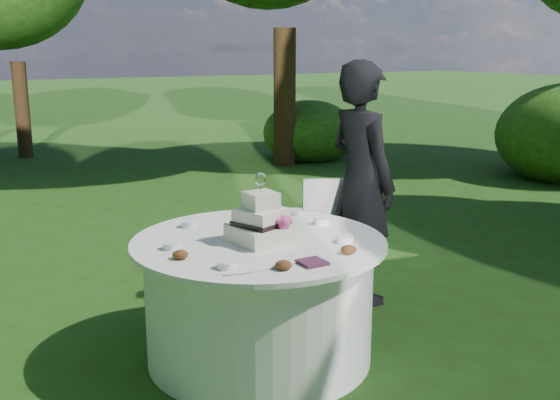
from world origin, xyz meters
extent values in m
plane|color=#213B10|center=(0.00, 0.00, 0.00)|extent=(80.00, 80.00, 0.00)
cube|color=#4C203B|center=(0.03, -0.56, 0.78)|extent=(0.14, 0.14, 0.02)
ellipsoid|color=silver|center=(-0.24, -0.49, 0.78)|extent=(0.48, 0.07, 0.01)
imported|color=black|center=(1.15, 0.50, 0.92)|extent=(0.44, 0.67, 1.83)
cylinder|color=silver|center=(0.00, 0.00, 0.37)|extent=(1.40, 1.40, 0.74)
cylinder|color=silver|center=(0.00, 0.00, 0.76)|extent=(1.56, 1.56, 0.03)
cube|color=silver|center=(-0.01, -0.04, 0.82)|extent=(0.37, 0.37, 0.11)
cube|color=silver|center=(-0.01, -0.04, 0.92)|extent=(0.32, 0.32, 0.11)
cube|color=white|center=(-0.01, -0.04, 1.02)|extent=(0.18, 0.18, 0.11)
cube|color=black|center=(-0.01, -0.04, 0.89)|extent=(0.34, 0.34, 0.03)
sphere|color=#E3428D|center=(0.08, -0.17, 0.91)|extent=(0.09, 0.09, 0.09)
cylinder|color=silver|center=(-0.01, -0.04, 1.09)|extent=(0.01, 0.01, 0.05)
torus|color=silver|center=(-0.01, -0.04, 1.16)|extent=(0.08, 0.02, 0.08)
cube|color=silver|center=(0.99, 0.58, 0.44)|extent=(0.60, 0.60, 0.04)
cube|color=white|center=(1.07, 0.78, 0.68)|extent=(0.44, 0.22, 0.46)
cylinder|color=white|center=(0.75, 0.48, 0.21)|extent=(0.04, 0.04, 0.42)
cylinder|color=white|center=(1.09, 0.34, 0.21)|extent=(0.04, 0.04, 0.42)
cylinder|color=white|center=(0.89, 0.83, 0.21)|extent=(0.04, 0.04, 0.42)
cylinder|color=white|center=(1.23, 0.68, 0.21)|extent=(0.04, 0.04, 0.42)
cube|color=white|center=(0.79, 0.67, 0.60)|extent=(0.19, 0.40, 0.04)
cube|color=silver|center=(1.19, 0.50, 0.60)|extent=(0.19, 0.40, 0.04)
cylinder|color=white|center=(0.53, 0.10, 0.79)|extent=(0.10, 0.10, 0.04)
cylinder|color=white|center=(-0.53, 0.08, 0.79)|extent=(0.10, 0.10, 0.04)
cylinder|color=white|center=(0.51, 0.41, 0.79)|extent=(0.10, 0.10, 0.04)
cylinder|color=white|center=(-0.26, 0.48, 0.79)|extent=(0.10, 0.10, 0.04)
cylinder|color=white|center=(-0.40, -0.39, 0.79)|extent=(0.10, 0.10, 0.04)
cylinder|color=white|center=(0.42, -0.32, 0.79)|extent=(0.10, 0.10, 0.04)
ellipsoid|color=#562D16|center=(0.37, 0.46, 0.79)|extent=(0.09, 0.09, 0.05)
ellipsoid|color=#562D16|center=(-0.55, -0.11, 0.79)|extent=(0.09, 0.09, 0.05)
ellipsoid|color=#562D16|center=(0.31, -0.51, 0.79)|extent=(0.09, 0.09, 0.05)
ellipsoid|color=#562D16|center=(-0.15, -0.56, 0.79)|extent=(0.09, 0.09, 0.05)
camera|label=1|loc=(-1.81, -3.38, 1.91)|focal=42.00mm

